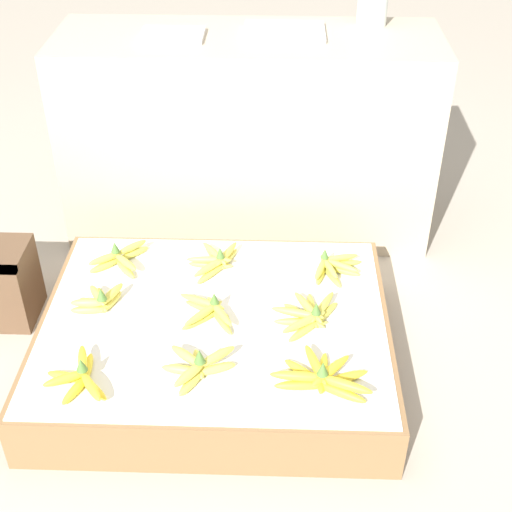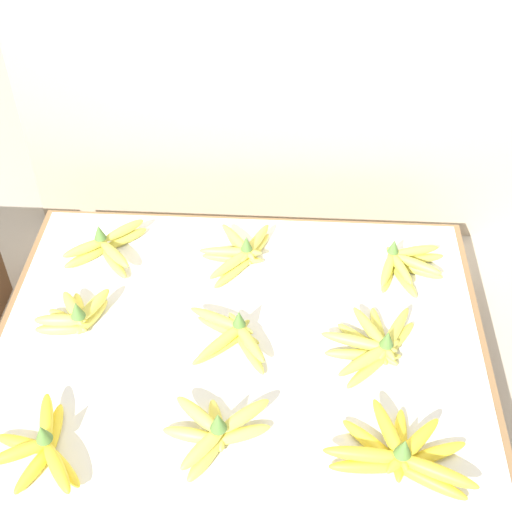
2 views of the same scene
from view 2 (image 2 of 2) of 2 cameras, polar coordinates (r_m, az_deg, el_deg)
ground_plane at (r=1.74m, az=-1.28°, el=-11.15°), size 10.00×10.00×0.00m
display_platform at (r=1.66m, az=-1.33°, el=-9.25°), size 1.10×0.89×0.19m
back_vendor_table at (r=2.12m, az=2.29°, el=14.64°), size 1.42×0.47×0.80m
banana_bunch_front_left at (r=1.46m, az=-16.70°, el=-14.50°), size 0.20×0.22×0.10m
banana_bunch_front_midleft at (r=1.42m, az=-3.31°, el=-13.87°), size 0.22×0.19×0.10m
banana_bunch_front_midright at (r=1.42m, az=11.49°, el=-15.30°), size 0.29×0.21×0.10m
banana_bunch_middle_left at (r=1.66m, az=-14.26°, el=-4.62°), size 0.16×0.13×0.10m
banana_bunch_middle_midleft at (r=1.57m, az=-1.95°, el=-6.41°), size 0.19×0.18×0.09m
banana_bunch_middle_midright at (r=1.58m, az=9.50°, el=-7.06°), size 0.22×0.24×0.09m
banana_bunch_back_left at (r=1.81m, az=-11.77°, el=0.70°), size 0.19×0.20×0.09m
banana_bunch_back_midleft at (r=1.76m, az=-1.30°, el=0.28°), size 0.18×0.23×0.09m
banana_bunch_back_midright at (r=1.76m, az=11.79°, el=-0.71°), size 0.18×0.17×0.08m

